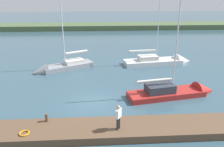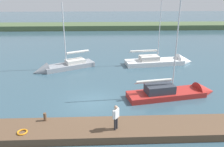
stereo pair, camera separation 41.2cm
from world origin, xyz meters
name	(u,v)px [view 1 (the left image)]	position (x,y,z in m)	size (l,w,h in m)	color
ground_plane	(93,102)	(0.00, 0.00, 0.00)	(200.00, 200.00, 0.00)	#385666
far_shoreline	(96,29)	(0.00, -42.42, 0.00)	(180.00, 8.00, 2.40)	#4C603D
dock_pier	(92,130)	(0.00, 4.58, 0.26)	(20.70, 2.56, 0.53)	brown
mooring_post_far	(47,118)	(3.10, 3.69, 0.81)	(0.22, 0.22, 0.57)	brown
life_ring_buoy	(24,133)	(4.23, 5.09, 0.58)	(0.66, 0.66, 0.10)	orange
sailboat_near_dock	(163,62)	(-9.17, -10.75, 0.20)	(9.35, 3.47, 10.13)	white
sailboat_mid_channel	(59,68)	(4.27, -8.90, 0.22)	(7.57, 5.22, 8.78)	gray
sailboat_behind_pier	(178,93)	(-7.81, -0.99, 0.22)	(8.62, 3.47, 10.53)	#B22823
person_on_dock	(118,116)	(-1.73, 4.94, 1.52)	(0.45, 0.54, 1.71)	#28282D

